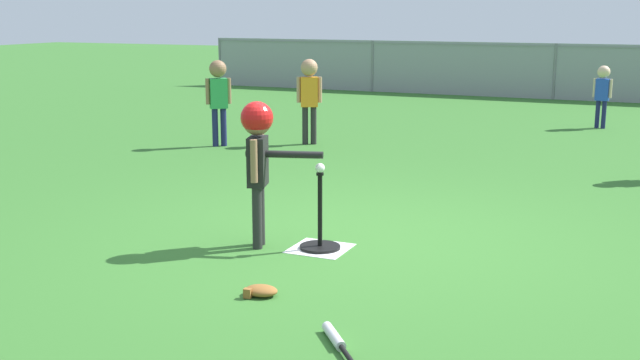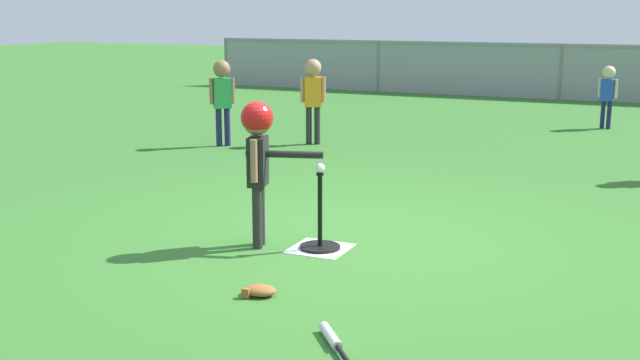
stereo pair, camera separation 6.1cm
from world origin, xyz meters
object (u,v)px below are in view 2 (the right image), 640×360
Objects in this scene: baseball_on_tee at (320,168)px; glove_by_plate at (259,290)px; batting_tee at (320,237)px; fielder_deep_center at (313,90)px; batter_child at (259,144)px; spare_bat_silver at (334,341)px; fielder_near_left at (222,91)px; fielder_deep_left at (608,88)px.

glove_by_plate is (0.07, -1.11, -0.61)m from baseball_on_tee.
baseball_on_tee is (0.00, 0.00, 0.55)m from batting_tee.
fielder_deep_center reaches higher than batting_tee.
spare_bat_silver is (1.28, -1.50, -0.79)m from batter_child.
batter_child is 2.12m from spare_bat_silver.
fielder_near_left reaches higher than glove_by_plate.
batter_child reaches higher than baseball_on_tee.
batting_tee reaches higher than spare_bat_silver.
fielder_near_left reaches higher than batting_tee.
batter_child is at bearing -70.00° from fielder_deep_center.
glove_by_plate is at bearing -98.93° from fielder_deep_left.
fielder_deep_left is 8.88m from glove_by_plate.
fielder_deep_left reaches higher than batting_tee.
batting_tee is 2.57× the size of glove_by_plate.
fielder_deep_left is at bearing 76.28° from batter_child.
batter_child is at bearing -55.30° from fielder_near_left.
spare_bat_silver is (4.00, -5.42, -0.72)m from fielder_near_left.
batting_tee is 8.20× the size of baseball_on_tee.
batter_child reaches higher than spare_bat_silver.
spare_bat_silver is at bearing -93.80° from fielder_deep_left.
fielder_deep_center is (-1.66, 4.57, -0.06)m from batter_child.
baseball_on_tee is at bearing -100.68° from fielder_deep_left.
fielder_near_left reaches higher than batter_child.
batting_tee is at bearing 93.41° from glove_by_plate.
baseball_on_tee is 0.51m from batter_child.
spare_bat_silver is at bearing -53.58° from fielder_near_left.
batter_child reaches higher than batting_tee.
glove_by_plate reaches higher than spare_bat_silver.
batting_tee reaches higher than glove_by_plate.
batter_child is 1.17× the size of fielder_deep_left.
fielder_near_left is (-3.18, 3.79, 0.66)m from batting_tee.
fielder_near_left is at bearing 129.97° from batting_tee.
spare_bat_silver is (0.82, -1.63, -0.61)m from baseball_on_tee.
fielder_deep_center reaches higher than batter_child.
batter_child is (-0.46, -0.14, 0.73)m from batting_tee.
glove_by_plate is (0.07, -1.11, -0.06)m from batting_tee.
glove_by_plate is (-1.38, -8.75, -0.60)m from fielder_deep_left.
spare_bat_silver is (2.94, -6.06, -0.72)m from fielder_deep_center.
spare_bat_silver is at bearing -63.21° from baseball_on_tee.
batting_tee is 1.11m from glove_by_plate.
fielder_near_left is at bearing 129.97° from baseball_on_tee.
batter_child is 0.98× the size of fielder_deep_center.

